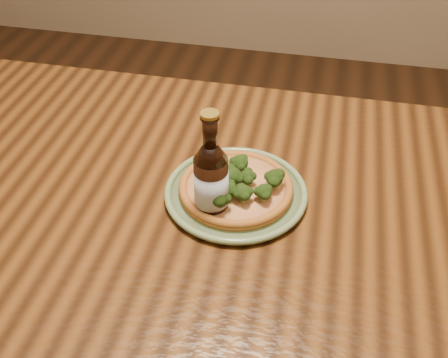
% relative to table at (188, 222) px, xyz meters
% --- Properties ---
extents(table, '(1.60, 0.90, 0.75)m').
position_rel_table_xyz_m(table, '(0.00, 0.00, 0.00)').
color(table, '#4E2C10').
rests_on(table, ground).
extents(plate, '(0.29, 0.29, 0.02)m').
position_rel_table_xyz_m(plate, '(0.10, 0.01, 0.10)').
color(plate, '#678058').
rests_on(plate, table).
extents(pizza, '(0.23, 0.23, 0.06)m').
position_rel_table_xyz_m(pizza, '(0.11, 0.00, 0.12)').
color(pizza, '#975A22').
rests_on(pizza, plate).
extents(beer_bottle, '(0.07, 0.07, 0.24)m').
position_rel_table_xyz_m(beer_bottle, '(0.07, -0.06, 0.18)').
color(beer_bottle, black).
rests_on(beer_bottle, table).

